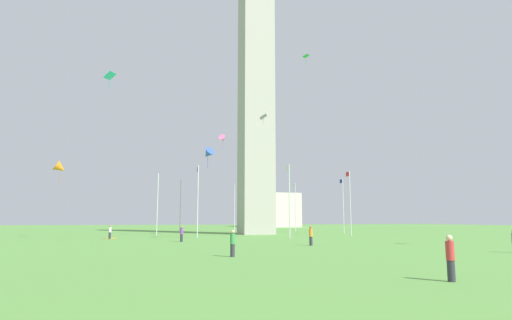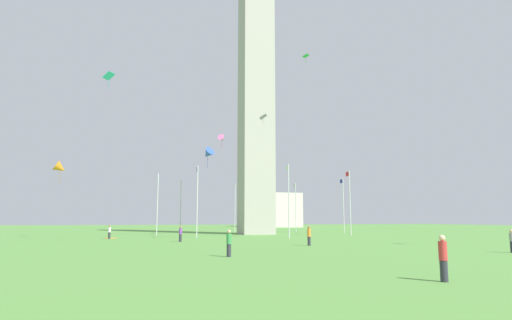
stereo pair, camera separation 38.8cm
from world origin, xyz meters
name	(u,v)px [view 2 (the right image)]	position (x,y,z in m)	size (l,w,h in m)	color
ground_plane	(256,234)	(0.00, 0.00, 0.00)	(260.00, 260.00, 0.00)	#548C3D
obelisk_monument	(256,94)	(0.00, 0.00, 23.29)	(5.12, 5.12, 46.58)	#A8A399
flagpole_n	(235,205)	(15.67, 0.00, 5.11)	(1.12, 0.14, 9.42)	silver
flagpole_ne	(181,204)	(11.09, 11.04, 5.11)	(1.12, 0.14, 9.42)	silver
flagpole_e	(157,201)	(0.05, 15.62, 5.11)	(1.12, 0.14, 9.42)	silver
flagpole_se	(197,198)	(-10.99, 11.04, 5.11)	(1.12, 0.14, 9.42)	silver
flagpole_s	(289,198)	(-15.56, 0.00, 5.11)	(1.12, 0.14, 9.42)	silver
flagpole_sw	(350,200)	(-10.99, -11.04, 5.11)	(1.12, 0.14, 9.42)	silver
flagpole_w	(343,203)	(0.05, -15.62, 5.11)	(1.12, 0.14, 9.42)	silver
flagpole_nw	(296,205)	(11.09, -11.04, 5.11)	(1.12, 0.14, 9.42)	silver
person_white_shirt	(109,232)	(-11.13, 21.75, 0.81)	(0.32, 0.32, 1.64)	#2D2D38
person_orange_shirt	(309,236)	(-30.35, 3.39, 0.88)	(0.32, 0.32, 1.78)	#2D2D38
person_purple_shirt	(180,234)	(-20.49, 14.04, 0.82)	(0.32, 0.32, 1.66)	#2D2D38
person_gray_shirt	(512,241)	(-42.13, -7.33, 0.81)	(0.32, 0.32, 1.64)	#2D2D38
person_red_shirt	(443,258)	(-52.97, 7.23, 0.88)	(0.32, 0.32, 1.77)	#2D2D38
person_green_shirt	(229,243)	(-40.01, 12.88, 0.84)	(0.32, 0.32, 1.70)	#2D2D38
kite_cyan_diamond	(109,76)	(-21.06, 21.99, 17.34)	(1.38, 1.34, 1.80)	#33C6D1
kite_green_diamond	(306,56)	(-9.57, -5.17, 26.82)	(1.23, 1.23, 1.40)	green
kite_blue_delta	(208,154)	(-1.75, 8.29, 12.48)	(2.59, 2.43, 3.24)	blue
kite_orange_delta	(60,168)	(-5.51, 28.69, 9.16)	(1.89, 2.22, 3.07)	orange
kite_pink_delta	(222,139)	(-19.05, 9.39, 11.63)	(1.28, 1.23, 1.64)	pink
distant_building	(273,211)	(67.10, -24.20, 5.19)	(25.18, 11.33, 10.37)	beige
picnic_blanket_near_first_person	(111,238)	(-9.46, 21.65, 0.01)	(1.80, 1.40, 0.01)	orange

